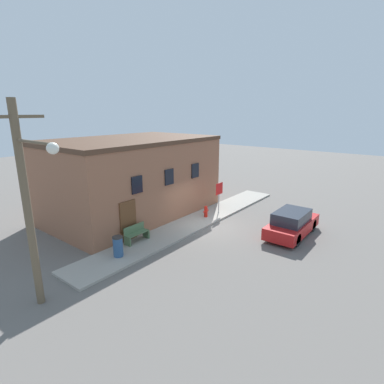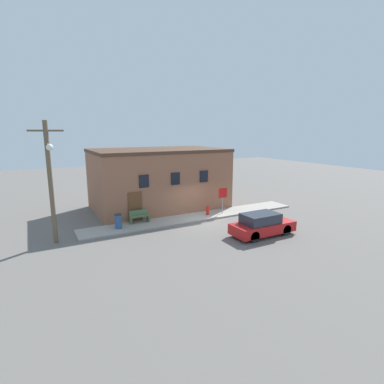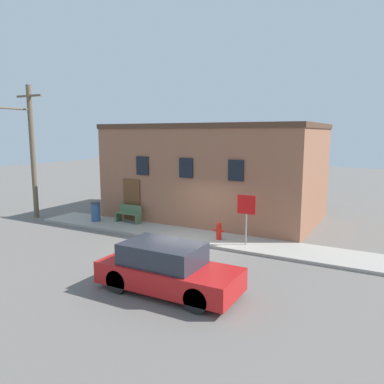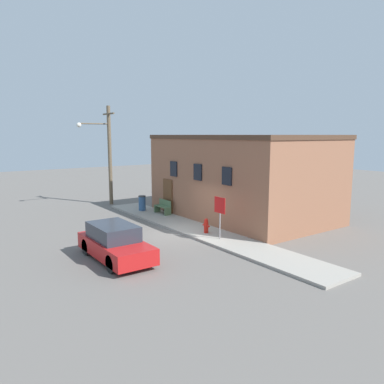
# 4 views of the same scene
# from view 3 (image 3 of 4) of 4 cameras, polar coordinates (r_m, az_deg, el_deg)

# --- Properties ---
(ground_plane) EXTENTS (80.00, 80.00, 0.00)m
(ground_plane) POSITION_cam_3_polar(r_m,az_deg,el_deg) (15.31, -0.65, -8.05)
(ground_plane) COLOR #66605B
(sidewalk) EXTENTS (16.94, 2.05, 0.12)m
(sidewalk) POSITION_cam_3_polar(r_m,az_deg,el_deg) (16.16, 1.14, -6.91)
(sidewalk) COLOR #9E998E
(sidewalk) RESTS_ON ground
(brick_building) EXTENTS (10.54, 6.57, 4.93)m
(brick_building) POSITION_cam_3_polar(r_m,az_deg,el_deg) (19.99, 3.69, 3.17)
(brick_building) COLOR #8E5B42
(brick_building) RESTS_ON ground
(fire_hydrant) EXTENTS (0.46, 0.22, 0.73)m
(fire_hydrant) POSITION_cam_3_polar(r_m,az_deg,el_deg) (15.58, 4.13, -5.92)
(fire_hydrant) COLOR red
(fire_hydrant) RESTS_ON sidewalk
(stop_sign) EXTENTS (0.75, 0.06, 1.98)m
(stop_sign) POSITION_cam_3_polar(r_m,az_deg,el_deg) (14.75, 8.28, -2.73)
(stop_sign) COLOR gray
(stop_sign) RESTS_ON sidewalk
(bench) EXTENTS (1.33, 0.44, 0.85)m
(bench) POSITION_cam_3_polar(r_m,az_deg,el_deg) (18.75, -9.60, -3.32)
(bench) COLOR #4C6B47
(bench) RESTS_ON sidewalk
(trash_bin) EXTENTS (0.47, 0.47, 0.96)m
(trash_bin) POSITION_cam_3_polar(r_m,az_deg,el_deg) (19.33, -14.46, -2.90)
(trash_bin) COLOR #2D517F
(trash_bin) RESTS_ON sidewalk
(utility_pole) EXTENTS (1.80, 2.40, 6.92)m
(utility_pole) POSITION_cam_3_polar(r_m,az_deg,el_deg) (21.32, -23.51, 6.31)
(utility_pole) COLOR brown
(utility_pole) RESTS_ON ground
(parked_car) EXTENTS (4.09, 1.66, 1.41)m
(parked_car) POSITION_cam_3_polar(r_m,az_deg,el_deg) (10.83, -3.83, -11.63)
(parked_car) COLOR black
(parked_car) RESTS_ON ground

